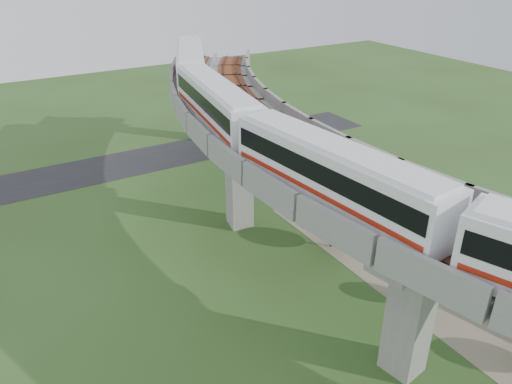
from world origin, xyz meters
TOP-DOWN VIEW (x-y plane):
  - ground at (0.00, 0.00)m, footprint 160.00×160.00m
  - dirt_lot at (14.00, -2.00)m, footprint 18.00×26.00m
  - asphalt_road at (0.00, 30.00)m, footprint 60.00×8.00m
  - viaduct at (3.84, 0.00)m, footprint 19.58×73.98m
  - metro_train at (0.36, 0.99)m, footprint 11.04×61.33m
  - fence at (9.75, 0.00)m, footprint 3.87×38.73m
  - tree_0 at (12.19, 23.81)m, footprint 2.18×2.18m
  - tree_1 at (8.81, 15.04)m, footprint 2.32×2.32m
  - tree_2 at (5.84, 2.86)m, footprint 3.12×3.12m
  - tree_3 at (6.64, -6.20)m, footprint 2.26×2.26m
  - car_white at (13.07, -8.36)m, footprint 1.62×3.82m
  - car_red at (15.85, 1.03)m, footprint 4.02×2.65m
  - car_dark at (16.98, 0.50)m, footprint 4.57×2.49m

SIDE VIEW (x-z plane):
  - ground at x=0.00m, z-range 0.00..0.00m
  - asphalt_road at x=0.00m, z-range 0.00..0.03m
  - dirt_lot at x=14.00m, z-range 0.00..0.04m
  - car_red at x=15.85m, z-range 0.04..1.29m
  - car_dark at x=16.98m, z-range 0.04..1.30m
  - car_white at x=13.07m, z-range 0.04..1.33m
  - fence at x=9.75m, z-range 0.00..1.50m
  - tree_3 at x=6.64m, z-range 0.34..2.96m
  - tree_1 at x=8.81m, z-range 0.43..3.26m
  - tree_0 at x=12.19m, z-range 0.60..3.68m
  - tree_2 at x=5.84m, z-range 0.65..4.61m
  - viaduct at x=3.84m, z-range 3.35..14.75m
  - metro_train at x=0.36m, z-range 10.49..14.13m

